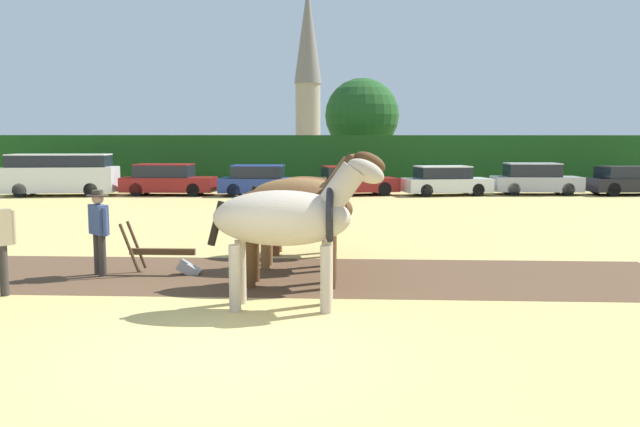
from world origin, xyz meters
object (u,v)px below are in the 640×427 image
at_px(parked_van, 61,174).
at_px(farmer_beside_team, 323,204).
at_px(parked_car_far_right, 629,181).
at_px(draft_horse_lead_left, 289,219).
at_px(farmer_at_plow, 99,226).
at_px(parked_car_right, 535,179).
at_px(parked_car_center_right, 445,181).
at_px(parked_car_center_left, 261,181).
at_px(tree_center_left, 362,116).
at_px(draft_horse_lead_right, 298,209).
at_px(church_spire, 308,70).
at_px(parked_car_left, 168,180).
at_px(draft_horse_trail_right, 309,196).
at_px(draft_horse_trail_left, 304,199).
at_px(plow, 169,258).
at_px(parked_car_center, 353,181).

bearing_deg(parked_van, farmer_beside_team, -53.27).
bearing_deg(parked_car_far_right, draft_horse_lead_left, -131.60).
height_order(farmer_at_plow, parked_car_right, farmer_at_plow).
distance_m(parked_van, parked_car_right, 23.21).
bearing_deg(draft_horse_lead_left, parked_car_center_right, 75.28).
bearing_deg(farmer_beside_team, parked_car_center_left, 82.96).
bearing_deg(tree_center_left, parked_car_center_left, -122.91).
distance_m(draft_horse_lead_right, farmer_at_plow, 3.99).
distance_m(draft_horse_lead_right, parked_car_center_right, 20.34).
height_order(church_spire, parked_car_right, church_spire).
height_order(draft_horse_lead_left, parked_car_left, draft_horse_lead_left).
bearing_deg(draft_horse_trail_right, draft_horse_lead_left, -89.99).
xyz_separation_m(tree_center_left, parked_car_left, (-10.30, -8.29, -3.48)).
xyz_separation_m(draft_horse_trail_left, parked_car_center_right, (6.92, 17.49, -0.73)).
height_order(parked_car_center_right, parked_car_right, parked_car_right).
bearing_deg(parked_car_center_left, plow, -87.48).
bearing_deg(farmer_at_plow, parked_car_center_left, 41.04).
bearing_deg(farmer_at_plow, parked_car_left, 55.27).
distance_m(parked_car_center, parked_car_far_right, 13.62).
relative_size(plow, parked_car_right, 0.36).
bearing_deg(parked_car_left, parked_car_center_right, 2.14).
distance_m(farmer_beside_team, parked_car_center, 14.22).
distance_m(plow, farmer_beside_team, 5.30).
height_order(draft_horse_trail_left, parked_car_right, draft_horse_trail_left).
bearing_deg(parked_car_center_right, parked_car_center, 169.57).
xyz_separation_m(plow, farmer_beside_team, (3.15, 4.22, 0.65)).
xyz_separation_m(parked_car_left, parked_car_far_right, (22.67, -0.49, -0.05)).
bearing_deg(parked_car_center_left, parked_car_right, 5.89).
distance_m(farmer_beside_team, parked_car_far_right, 20.83).
distance_m(draft_horse_lead_right, parked_car_right, 22.58).
xyz_separation_m(draft_horse_trail_left, parked_car_center_left, (-2.05, 17.47, -0.70)).
height_order(farmer_at_plow, parked_car_center, farmer_at_plow).
xyz_separation_m(draft_horse_trail_left, farmer_at_plow, (-3.97, -0.65, -0.45)).
relative_size(church_spire, draft_horse_lead_left, 7.49).
bearing_deg(parked_van, church_spire, 70.28).
bearing_deg(parked_car_right, church_spire, 107.43).
bearing_deg(parked_car_far_right, parked_car_center_left, 176.71).
bearing_deg(parked_car_center_left, farmer_beside_team, -75.15).
relative_size(draft_horse_lead_right, parked_car_left, 0.64).
relative_size(parked_car_center_left, parked_car_center_right, 0.96).
height_order(parked_car_left, parked_car_right, parked_car_right).
height_order(parked_car_center, parked_car_right, parked_car_right).
bearing_deg(parked_car_center_left, draft_horse_lead_left, -80.55).
height_order(tree_center_left, draft_horse_lead_right, tree_center_left).
relative_size(farmer_at_plow, farmer_beside_team, 1.00).
bearing_deg(draft_horse_trail_left, plow, -163.11).
relative_size(plow, parked_car_center, 0.35).
xyz_separation_m(parked_van, parked_car_left, (5.11, 0.16, -0.30)).
distance_m(draft_horse_lead_left, draft_horse_trail_right, 4.74).
bearing_deg(tree_center_left, parked_van, -151.26).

